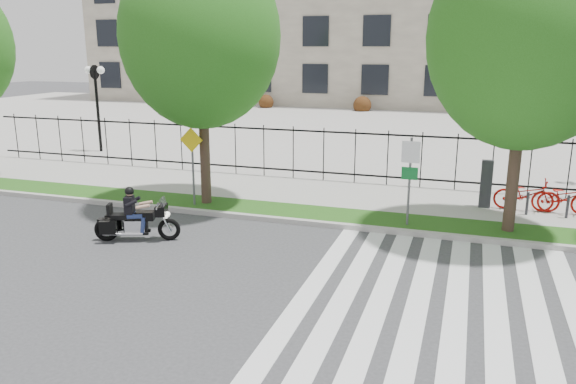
% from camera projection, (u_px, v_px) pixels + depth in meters
% --- Properties ---
extents(ground, '(120.00, 120.00, 0.00)m').
position_uv_depth(ground, '(221.00, 273.00, 12.91)').
color(ground, '#343437').
rests_on(ground, ground).
extents(curb, '(60.00, 0.20, 0.15)m').
position_uv_depth(curb, '(279.00, 220.00, 16.66)').
color(curb, '#A5A39C').
rests_on(curb, ground).
extents(grass_verge, '(60.00, 1.50, 0.15)m').
position_uv_depth(grass_verge, '(288.00, 212.00, 17.44)').
color(grass_verge, '#174912').
rests_on(grass_verge, ground).
extents(sidewalk, '(60.00, 3.50, 0.15)m').
position_uv_depth(sidewalk, '(310.00, 193.00, 19.74)').
color(sidewalk, gray).
rests_on(sidewalk, ground).
extents(plaza, '(80.00, 34.00, 0.10)m').
position_uv_depth(plaza, '(386.00, 128.00, 35.89)').
color(plaza, gray).
rests_on(plaza, ground).
extents(crosswalk_stripes, '(5.70, 8.00, 0.01)m').
position_uv_depth(crosswalk_stripes, '(437.00, 302.00, 11.45)').
color(crosswalk_stripes, silver).
rests_on(crosswalk_stripes, ground).
extents(iron_fence, '(30.00, 0.06, 2.00)m').
position_uv_depth(iron_fence, '(324.00, 154.00, 21.08)').
color(iron_fence, black).
rests_on(iron_fence, sidewalk).
extents(lamp_post_left, '(1.06, 0.70, 4.25)m').
position_uv_depth(lamp_post_left, '(96.00, 87.00, 26.77)').
color(lamp_post_left, black).
rests_on(lamp_post_left, ground).
extents(street_tree_1, '(4.89, 4.89, 8.04)m').
position_uv_depth(street_tree_1, '(200.00, 36.00, 16.97)').
color(street_tree_1, '#38271F').
rests_on(street_tree_1, grass_verge).
extents(street_tree_2, '(5.05, 5.05, 8.06)m').
position_uv_depth(street_tree_2, '(528.00, 37.00, 14.20)').
color(street_tree_2, '#38271F').
rests_on(street_tree_2, grass_verge).
extents(sign_pole_regulatory, '(0.50, 0.09, 2.50)m').
position_uv_depth(sign_pole_regulatory, '(410.00, 170.00, 15.57)').
color(sign_pole_regulatory, '#59595B').
rests_on(sign_pole_regulatory, grass_verge).
extents(sign_pole_warning, '(0.78, 0.09, 2.49)m').
position_uv_depth(sign_pole_warning, '(192.00, 156.00, 17.61)').
color(sign_pole_warning, '#59595B').
rests_on(sign_pole_warning, grass_verge).
extents(motorcycle_rider, '(2.23, 1.11, 1.79)m').
position_uv_depth(motorcycle_rider, '(136.00, 219.00, 14.99)').
color(motorcycle_rider, black).
rests_on(motorcycle_rider, ground).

